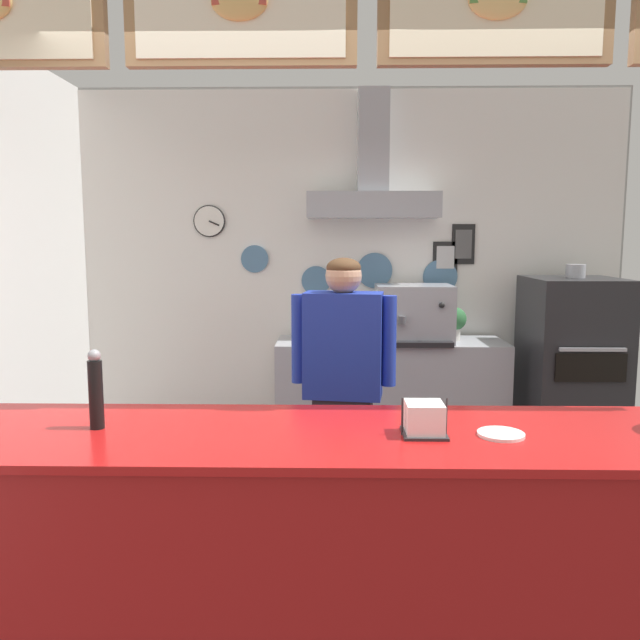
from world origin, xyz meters
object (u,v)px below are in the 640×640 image
shop_worker (343,388)px  espresso_machine (414,314)px  pizza_oven (570,372)px  potted_rosemary (372,325)px  potted_thyme (334,327)px  condiment_plate (501,434)px  pepper_grinder (96,390)px  napkin_holder (424,420)px  potted_oregano (453,321)px

shop_worker → espresso_machine: shop_worker is taller
shop_worker → pizza_oven: bearing=-138.5°
potted_rosemary → potted_thyme: bearing=175.2°
condiment_plate → potted_rosemary: bearing=96.2°
shop_worker → pepper_grinder: bearing=62.1°
espresso_machine → napkin_holder: bearing=-96.5°
pizza_oven → potted_rosemary: size_ratio=6.87×
shop_worker → condiment_plate: 1.46m
pizza_oven → shop_worker: (-1.73, -1.16, 0.15)m
condiment_plate → potted_thyme: bearing=102.1°
espresso_machine → pizza_oven: bearing=-7.6°
potted_oregano → potted_thyme: bearing=-178.3°
pizza_oven → espresso_machine: pizza_oven is taller
potted_thyme → pepper_grinder: pepper_grinder is taller
pizza_oven → pepper_grinder: bearing=-137.3°
pizza_oven → potted_oregano: (-0.85, 0.22, 0.36)m
pizza_oven → espresso_machine: 1.25m
shop_worker → espresso_machine: bearing=-105.6°
pizza_oven → potted_oregano: bearing=165.5°
condiment_plate → potted_oregano: bearing=82.8°
potted_oregano → napkin_holder: 2.79m
espresso_machine → condiment_plate: bearing=-90.6°
pizza_oven → potted_thyme: (-1.77, 0.19, 0.31)m
pizza_oven → napkin_holder: size_ratio=9.32×
pizza_oven → condiment_plate: pizza_oven is taller
potted_thyme → pizza_oven: bearing=-6.1°
pizza_oven → pepper_grinder: size_ratio=5.17×
espresso_machine → pepper_grinder: (-1.49, -2.61, 0.04)m
shop_worker → potted_thyme: (-0.05, 1.35, 0.16)m
potted_rosemary → condiment_plate: (0.29, -2.68, -0.01)m
potted_oregano → potted_thyme: size_ratio=1.39×
potted_thyme → pepper_grinder: size_ratio=0.64×
condiment_plate → pepper_grinder: bearing=177.7°
shop_worker → espresso_machine: 1.46m
pizza_oven → condiment_plate: 2.80m
pizza_oven → napkin_holder: (-1.46, -2.50, 0.36)m
potted_oregano → condiment_plate: 2.75m
pizza_oven → potted_rosemary: bearing=173.6°
shop_worker → napkin_holder: size_ratio=9.85×
potted_oregano → pepper_grinder: 3.23m
espresso_machine → napkin_holder: size_ratio=3.55×
shop_worker → potted_oregano: shop_worker is taller
potted_oregano → condiment_plate: size_ratio=1.59×
napkin_holder → condiment_plate: 0.28m
potted_rosemary → potted_oregano: potted_oregano is taller
shop_worker → potted_thyme: shop_worker is taller
potted_thyme → condiment_plate: (0.58, -2.70, 0.00)m
shop_worker → condiment_plate: (0.54, -1.35, 0.16)m
pizza_oven → shop_worker: shop_worker is taller
espresso_machine → pepper_grinder: size_ratio=1.97×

